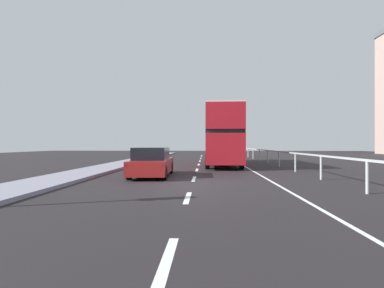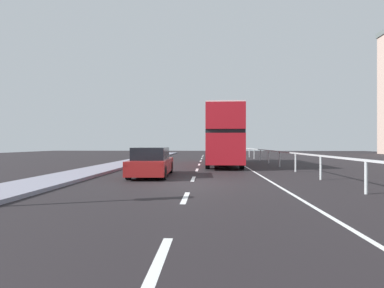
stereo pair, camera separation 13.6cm
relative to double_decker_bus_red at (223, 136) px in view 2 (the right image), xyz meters
The scene contains 6 objects.
ground_plane 11.27m from the double_decker_bus_red, 99.62° to the right, with size 75.90×120.00×0.10m, color black.
near_sidewalk_kerb 13.58m from the double_decker_bus_red, 125.77° to the right, with size 2.36×80.00×0.14m, color gray.
lane_paint_markings 3.05m from the double_decker_bus_red, 80.70° to the right, with size 3.53×46.00×0.01m.
bridge_side_railing 4.58m from the double_decker_bus_red, 25.33° to the right, with size 0.10×42.00×1.13m.
double_decker_bus_red is the anchor object (origin of this frame).
hatchback_car_near 9.43m from the double_decker_bus_red, 115.50° to the right, with size 1.92×4.62×1.45m.
Camera 2 is at (0.67, -12.25, 1.62)m, focal length 27.54 mm.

